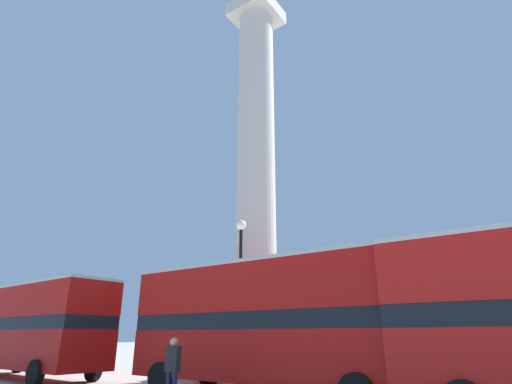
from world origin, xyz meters
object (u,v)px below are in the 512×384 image
at_px(bus_c, 33,326).
at_px(equestrian_statue, 473,339).
at_px(bus_a, 266,320).
at_px(street_lamp, 240,285).
at_px(pedestrian_near_lamp, 173,366).
at_px(monument_column, 256,214).

distance_m(bus_c, equestrian_statue, 20.79).
distance_m(bus_a, street_lamp, 3.10).
bearing_deg(bus_a, bus_c, -172.95).
bearing_deg(bus_c, equestrian_statue, 35.32).
xyz_separation_m(bus_c, pedestrian_near_lamp, (11.34, -1.69, -1.29)).
bearing_deg(monument_column, street_lamp, -65.20).
distance_m(bus_a, pedestrian_near_lamp, 3.50).
xyz_separation_m(bus_a, bus_c, (-12.63, -1.27, -0.05)).
relative_size(monument_column, bus_c, 2.19).
relative_size(monument_column, street_lamp, 3.51).
relative_size(equestrian_statue, street_lamp, 0.92).
xyz_separation_m(bus_c, street_lamp, (10.38, 2.83, 1.51)).
relative_size(bus_c, pedestrian_near_lamp, 5.84).
bearing_deg(equestrian_statue, bus_a, -112.45).
bearing_deg(equestrian_statue, street_lamp, -126.84).
relative_size(street_lamp, pedestrian_near_lamp, 3.64).
bearing_deg(street_lamp, bus_c, -164.74).
height_order(bus_c, pedestrian_near_lamp, bus_c).
distance_m(bus_c, street_lamp, 10.87).
relative_size(bus_c, street_lamp, 1.61).
xyz_separation_m(bus_a, equestrian_statue, (5.02, 9.70, -0.63)).
distance_m(monument_column, street_lamp, 5.74).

